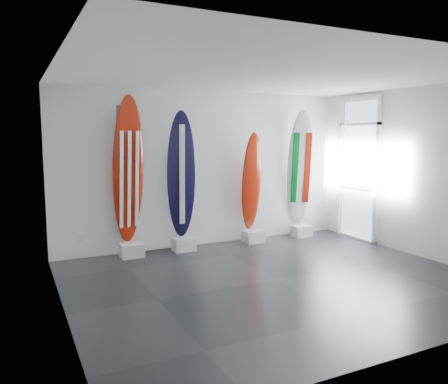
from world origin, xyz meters
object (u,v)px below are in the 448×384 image
surfboard_usa (128,170)px  surfboard_navy (181,175)px  surfboard_swiss (252,182)px  surfboard_italy (300,168)px

surfboard_usa → surfboard_navy: surfboard_usa is taller
surfboard_usa → surfboard_navy: 1.00m
surfboard_swiss → surfboard_usa: bearing=177.2°
surfboard_navy → surfboard_swiss: 1.51m
surfboard_usa → surfboard_italy: bearing=-12.3°
surfboard_italy → surfboard_swiss: bearing=-159.3°
surfboard_swiss → surfboard_navy: bearing=177.2°
surfboard_navy → surfboard_italy: surfboard_italy is taller
surfboard_navy → surfboard_italy: bearing=8.9°
surfboard_swiss → surfboard_italy: bearing=-2.8°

